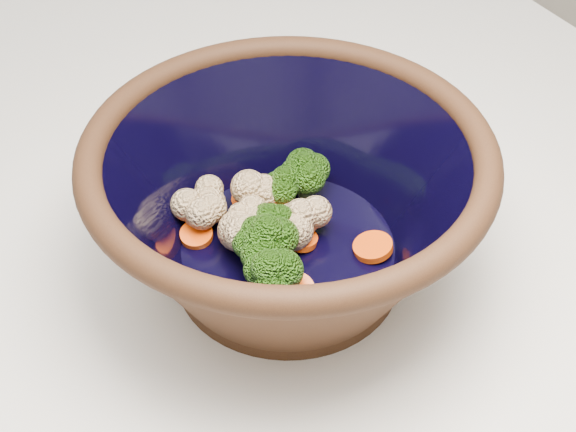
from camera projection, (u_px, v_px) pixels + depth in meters
mixing_bowl at (288, 204)px, 0.62m from camera, size 0.31×0.31×0.14m
vegetable_pile at (267, 223)px, 0.63m from camera, size 0.15×0.14×0.05m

